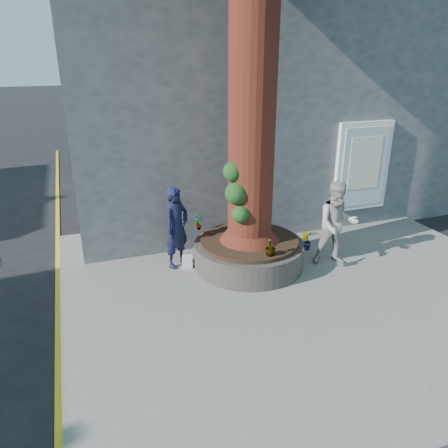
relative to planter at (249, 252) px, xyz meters
name	(u,v)px	position (x,y,z in m)	size (l,w,h in m)	color
ground	(250,329)	(-0.80, -2.00, -0.41)	(120.00, 120.00, 0.00)	black
pavement	(300,284)	(0.70, -1.00, -0.35)	(9.00, 8.00, 0.12)	slate
yellow_line	(58,332)	(-3.85, -1.00, -0.41)	(0.10, 30.00, 0.01)	yellow
stone_shop	(236,94)	(1.70, 5.20, 2.75)	(10.30, 8.30, 6.30)	#505456
neighbour_shop	(442,91)	(9.70, 5.20, 2.59)	(6.00, 8.00, 6.00)	#505456
planter	(249,252)	(0.00, 0.00, 0.00)	(2.30, 2.30, 0.60)	black
man	(177,227)	(-1.41, 0.50, 0.57)	(0.63, 0.41, 1.72)	#121633
woman	(337,224)	(1.75, -0.52, 0.61)	(0.87, 0.68, 1.80)	#A9A8A2
shopping_bag	(187,262)	(-1.26, 0.31, -0.15)	(0.20, 0.12, 0.28)	white
plant_a	(198,222)	(-0.85, 0.85, 0.49)	(0.19, 0.13, 0.37)	gray
plant_b	(306,241)	(0.85, -0.85, 0.49)	(0.20, 0.19, 0.36)	gray
plant_c	(270,247)	(0.08, -0.85, 0.49)	(0.21, 0.21, 0.37)	gray
plant_d	(269,215)	(0.85, 0.85, 0.44)	(0.24, 0.21, 0.27)	gray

